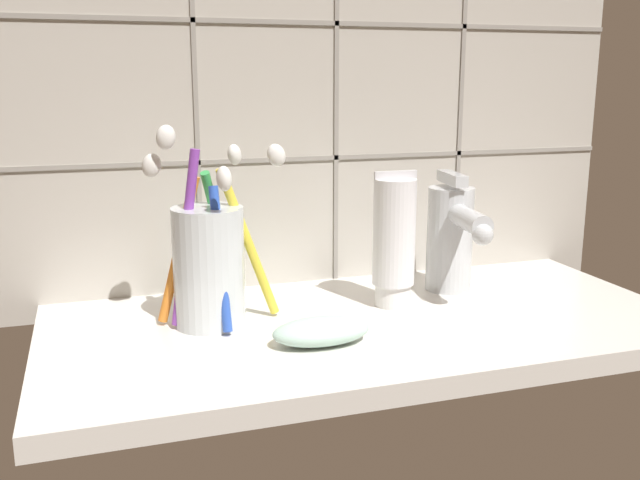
% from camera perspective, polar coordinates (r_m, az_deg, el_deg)
% --- Properties ---
extents(sink_counter, '(0.62, 0.30, 0.02)m').
position_cam_1_polar(sink_counter, '(0.70, 3.87, -7.05)').
color(sink_counter, silver).
rests_on(sink_counter, ground).
extents(tile_wall_backsplash, '(0.72, 0.02, 0.43)m').
position_cam_1_polar(tile_wall_backsplash, '(0.80, 0.05, 10.27)').
color(tile_wall_backsplash, '#B7B2A8').
rests_on(tile_wall_backsplash, ground).
extents(toothbrush_cup, '(0.14, 0.13, 0.19)m').
position_cam_1_polar(toothbrush_cup, '(0.67, -8.85, -1.62)').
color(toothbrush_cup, silver).
rests_on(toothbrush_cup, sink_counter).
extents(toothpaste_tube, '(0.05, 0.04, 0.14)m').
position_cam_1_polar(toothpaste_tube, '(0.72, 5.94, -0.02)').
color(toothpaste_tube, white).
rests_on(toothpaste_tube, sink_counter).
extents(sink_faucet, '(0.05, 0.13, 0.13)m').
position_cam_1_polar(sink_faucet, '(0.78, 10.55, 0.43)').
color(sink_faucet, silver).
rests_on(sink_faucet, sink_counter).
extents(soap_bar, '(0.09, 0.05, 0.02)m').
position_cam_1_polar(soap_bar, '(0.63, 0.10, -7.31)').
color(soap_bar, silver).
rests_on(soap_bar, sink_counter).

